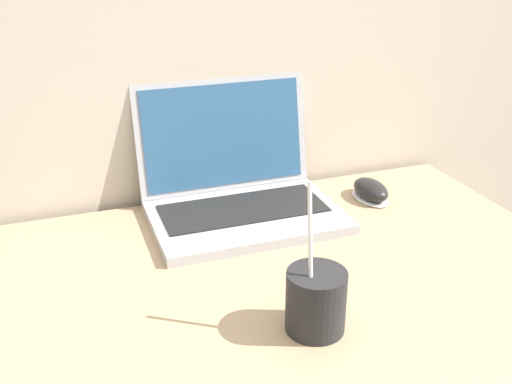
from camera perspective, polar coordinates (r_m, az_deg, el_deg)
laptop at (r=1.23m, az=-1.77°, el=0.53°), size 0.38×0.31×0.26m
drink_cup at (r=0.89m, az=5.72°, el=-10.16°), size 0.09×0.09×0.23m
computer_mouse at (r=1.33m, az=10.86°, el=0.12°), size 0.07×0.11×0.04m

